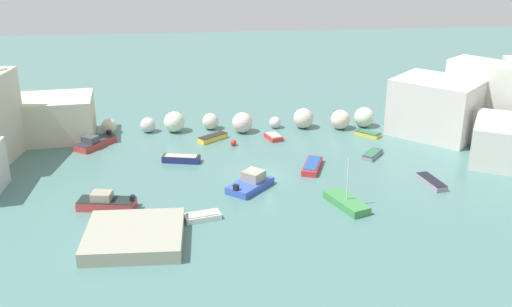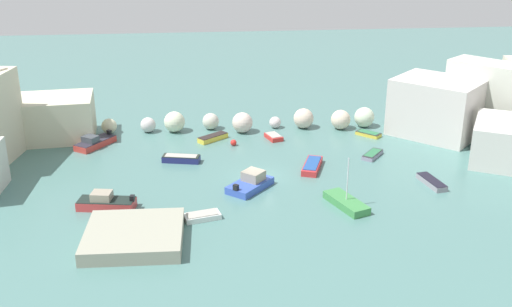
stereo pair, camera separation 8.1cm
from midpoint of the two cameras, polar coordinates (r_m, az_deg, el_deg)
The scene contains 17 objects.
cove_water at distance 56.89m, azimuth 0.34°, elevation -2.23°, with size 160.00×160.00×0.00m, color slate.
cliff_headland_right at distance 72.28m, azimuth 23.07°, elevation 3.74°, with size 25.00×22.00×8.30m.
rock_breakwater at distance 69.56m, azimuth 1.34°, elevation 3.17°, with size 35.32×3.62×2.38m.
stone_dock at distance 46.47m, azimuth -11.51°, elevation -7.66°, with size 7.24×6.87×1.07m, color #9B9B88.
channel_buoy at distance 64.69m, azimuth -2.19°, elevation 1.04°, with size 0.67×0.67×0.67m, color red.
moored_boat_0 at distance 57.45m, azimuth 16.29°, elevation -2.61°, with size 1.72×3.81×0.54m.
moored_boat_1 at distance 51.63m, azimuth 8.53°, elevation -4.62°, with size 3.26×4.96×4.41m.
moored_boat_2 at distance 58.85m, azimuth 5.31°, elevation -1.17°, with size 2.86×4.57×0.66m.
moored_boat_3 at distance 68.86m, azimuth 10.57°, elevation 1.86°, with size 2.77×2.78×0.45m.
moored_boat_4 at distance 54.31m, azimuth -0.54°, elevation -2.79°, with size 4.70×4.90×1.55m.
moored_boat_5 at distance 60.72m, azimuth -7.15°, elevation -0.48°, with size 3.92×1.99×0.70m.
moored_boat_6 at distance 52.17m, azimuth -14.08°, elevation -4.53°, with size 5.00×2.54×1.48m.
moored_boat_7 at distance 62.76m, azimuth 10.96°, elevation -0.09°, with size 2.78×3.08×0.47m.
moored_boat_8 at distance 66.68m, azimuth 1.64°, elevation 1.60°, with size 1.98×2.62×0.54m.
moored_boat_9 at distance 66.62m, azimuth -15.10°, elevation 1.03°, with size 4.17×4.86×1.36m.
moored_boat_10 at distance 66.43m, azimuth -4.16°, elevation 1.51°, with size 3.48×3.08×0.59m.
moored_boat_11 at distance 49.21m, azimuth -5.15°, elevation -5.94°, with size 3.16×2.02×0.52m.
Camera 1 is at (-5.93, -51.85, 22.65)m, focal length 42.16 mm.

